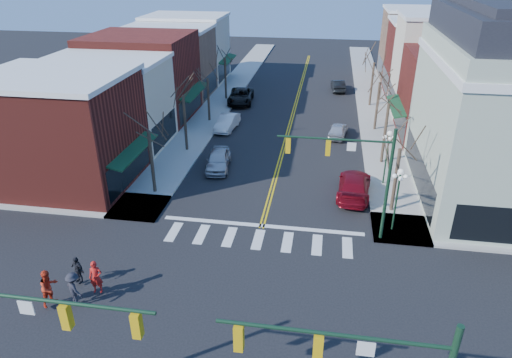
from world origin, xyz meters
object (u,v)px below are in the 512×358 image
at_px(car_right_mid, 338,130).
at_px(pedestrian_red_a, 96,277).
at_px(pedestrian_dark_a, 78,269).
at_px(car_left_mid, 227,122).
at_px(car_right_near, 354,185).
at_px(car_right_far, 338,85).
at_px(car_left_far, 241,96).
at_px(lamppost_midblock, 388,149).
at_px(lamppost_corner, 398,190).
at_px(pedestrian_dark_b, 74,288).
at_px(car_left_near, 218,160).
at_px(pedestrian_red_b, 49,287).

bearing_deg(car_right_mid, pedestrian_red_a, 71.66).
bearing_deg(pedestrian_dark_a, pedestrian_red_a, 0.29).
xyz_separation_m(car_left_mid, car_right_near, (11.98, -12.00, 0.08)).
height_order(car_right_near, car_right_far, car_right_near).
bearing_deg(pedestrian_red_a, car_left_far, 77.01).
height_order(lamppost_midblock, car_right_near, lamppost_midblock).
bearing_deg(lamppost_corner, car_left_mid, 130.89).
bearing_deg(pedestrian_dark_b, car_right_near, -103.46).
distance_m(pedestrian_red_a, pedestrian_dark_a, 1.47).
relative_size(car_left_near, car_left_far, 0.78).
height_order(car_right_mid, pedestrian_red_b, pedestrian_red_b).
xyz_separation_m(lamppost_midblock, car_right_far, (-3.39, 25.97, -2.26)).
xyz_separation_m(car_left_near, pedestrian_dark_b, (-3.23, -16.84, 0.27)).
height_order(car_right_mid, pedestrian_dark_b, pedestrian_dark_b).
xyz_separation_m(car_left_far, pedestrian_red_a, (-0.96, -33.91, 0.26)).
xyz_separation_m(lamppost_corner, car_right_far, (-3.39, 32.47, -2.26)).
bearing_deg(pedestrian_red_b, pedestrian_dark_a, 3.13).
height_order(lamppost_midblock, car_left_mid, lamppost_midblock).
xyz_separation_m(lamppost_corner, pedestrian_dark_b, (-16.23, -9.45, -1.92)).
bearing_deg(car_left_near, pedestrian_dark_a, -111.12).
xyz_separation_m(car_right_near, pedestrian_red_a, (-13.29, -12.96, 0.26)).
bearing_deg(car_left_mid, car_left_far, 97.52).
height_order(lamppost_midblock, car_left_near, lamppost_midblock).
xyz_separation_m(lamppost_midblock, pedestrian_red_b, (-17.40, -16.19, -1.83)).
bearing_deg(pedestrian_red_b, car_left_mid, 12.01).
relative_size(car_left_near, pedestrian_red_a, 2.46).
height_order(pedestrian_red_a, pedestrian_dark_a, pedestrian_red_a).
relative_size(car_right_far, pedestrian_red_a, 2.32).
bearing_deg(car_left_far, car_right_mid, -44.11).
bearing_deg(car_right_far, car_left_mid, 49.68).
bearing_deg(pedestrian_dark_b, pedestrian_red_b, 43.22).
relative_size(car_left_near, car_right_near, 0.81).
bearing_deg(car_right_near, lamppost_midblock, -132.84).
bearing_deg(car_left_far, pedestrian_red_a, -96.22).
bearing_deg(lamppost_midblock, car_left_near, 176.09).
height_order(car_left_far, car_right_mid, car_left_far).
relative_size(car_left_far, car_right_near, 1.04).
xyz_separation_m(car_left_far, pedestrian_red_b, (-2.80, -35.09, 0.33)).
relative_size(lamppost_corner, pedestrian_dark_a, 2.76).
distance_m(pedestrian_red_a, pedestrian_dark_b, 1.16).
xyz_separation_m(lamppost_midblock, pedestrian_dark_a, (-16.90, -14.42, -2.03)).
bearing_deg(car_left_far, lamppost_midblock, -56.92).
relative_size(pedestrian_red_a, pedestrian_dark_a, 1.17).
height_order(lamppost_midblock, pedestrian_dark_b, lamppost_midblock).
distance_m(car_left_mid, car_left_far, 8.95).
bearing_deg(pedestrian_red_a, lamppost_midblock, 32.60).
relative_size(car_left_mid, car_left_far, 0.76).
xyz_separation_m(car_left_far, car_right_near, (12.33, -20.95, -0.00)).
xyz_separation_m(car_left_far, car_right_far, (11.21, 7.07, -0.10)).
bearing_deg(pedestrian_dark_a, lamppost_midblock, 64.42).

